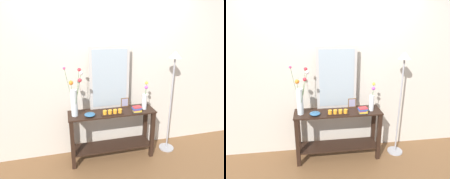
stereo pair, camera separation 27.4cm
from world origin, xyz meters
The scene contains 11 objects.
ground_plane centered at (0.00, 0.00, -0.01)m, with size 7.00×6.00×0.02m, color brown.
wall_back centered at (0.00, 0.30, 1.35)m, with size 6.40×0.08×2.70m, color beige.
console_table centered at (0.00, 0.00, 0.47)m, with size 1.27×0.35×0.77m.
mirror_leaning centered at (0.00, 0.15, 1.24)m, with size 0.59×0.03×0.93m.
tall_vase_left centered at (-0.53, -0.01, 1.03)m, with size 0.26×0.23×0.70m.
vase_right centered at (0.50, -0.02, 0.93)m, with size 0.08×0.08×0.43m.
candle_tray centered at (-0.01, -0.09, 0.80)m, with size 0.32×0.09×0.07m.
picture_frame_small centered at (0.23, 0.13, 0.85)m, with size 0.12×0.01×0.14m.
decorative_bowl centered at (-0.34, -0.08, 0.80)m, with size 0.15×0.15×0.04m.
book_stack centered at (0.34, -0.12, 0.82)m, with size 0.13×0.10×0.09m.
floor_lamp centered at (0.94, -0.01, 1.10)m, with size 0.24×0.24×1.63m.
Camera 1 is at (-0.62, -2.53, 1.96)m, focal length 31.15 mm.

